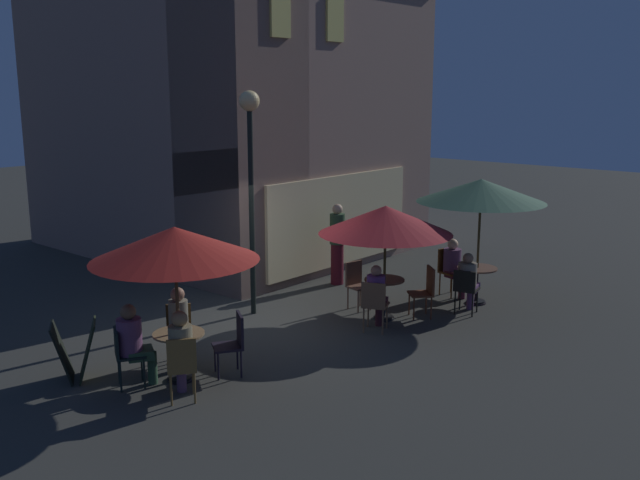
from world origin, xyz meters
The scene contains 26 objects.
ground_plane centered at (0.00, 0.00, 0.00)m, with size 60.00×60.00×0.00m, color #343530.
cafe_building centered at (3.02, 4.29, 3.83)m, with size 7.00×8.82×7.68m.
street_lamp_near_corner centered at (0.47, 0.65, 3.16)m, with size 0.38×0.38×4.22m.
menu_sandwich_board centered at (-3.49, 0.31, 0.45)m, with size 0.84×0.81×0.88m.
cafe_table_0 centered at (1.85, -1.45, 0.57)m, with size 0.75×0.75×0.77m.
cafe_table_1 centered at (-2.47, -0.86, 0.55)m, with size 0.76×0.76×0.74m.
cafe_table_2 centered at (3.88, -2.27, 0.56)m, with size 0.79×0.79×0.74m.
patio_umbrella_0 centered at (1.85, -1.45, 1.89)m, with size 2.48×2.48×2.16m.
patio_umbrella_1 centered at (-2.47, -0.86, 2.07)m, with size 2.43×2.43×2.32m.
patio_umbrella_2 centered at (3.88, -2.27, 2.29)m, with size 2.53×2.53×2.53m.
cafe_chair_0 centered at (1.12, -1.77, 0.57)m, with size 0.57×0.57×0.93m.
cafe_chair_1 centered at (2.46, -1.97, 0.57)m, with size 0.59×0.59×0.97m.
cafe_chair_2 centered at (2.02, -0.66, 0.56)m, with size 0.47×0.47×0.94m.
cafe_chair_3 centered at (-2.00, -0.25, 0.56)m, with size 0.55×0.55×0.92m.
cafe_chair_4 centered at (-3.16, -0.48, 0.55)m, with size 0.56×0.56×0.89m.
cafe_chair_5 centered at (-2.94, -1.52, 0.57)m, with size 0.55×0.55×0.95m.
cafe_chair_6 centered at (-1.79, -1.30, 0.56)m, with size 0.60×0.60×0.95m.
cafe_chair_7 centered at (3.08, -2.47, 0.55)m, with size 0.51×0.51×0.89m.
cafe_chair_8 centered at (4.06, -1.51, 0.60)m, with size 0.51×0.51×0.98m.
patron_seated_0 centered at (1.26, -1.71, 0.68)m, with size 0.52×0.44×1.21m.
patron_seated_1 centered at (-2.09, -0.37, 0.70)m, with size 0.47×0.50×1.24m.
patron_seated_2 centered at (-3.04, -0.54, 0.71)m, with size 0.54×0.49×1.25m.
patron_seated_3 centered at (-2.86, -1.40, 0.73)m, with size 0.49×0.52×1.29m.
patron_seated_4 centered at (3.21, -2.44, 0.68)m, with size 0.54×0.44×1.20m.
patron_seated_5 centered at (4.03, -1.65, 0.69)m, with size 0.44×0.55×1.21m.
patron_standing_6 centered at (3.17, 0.79, 0.92)m, with size 0.33×0.33×1.80m.
Camera 1 is at (-8.60, -8.93, 4.24)m, focal length 39.89 mm.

